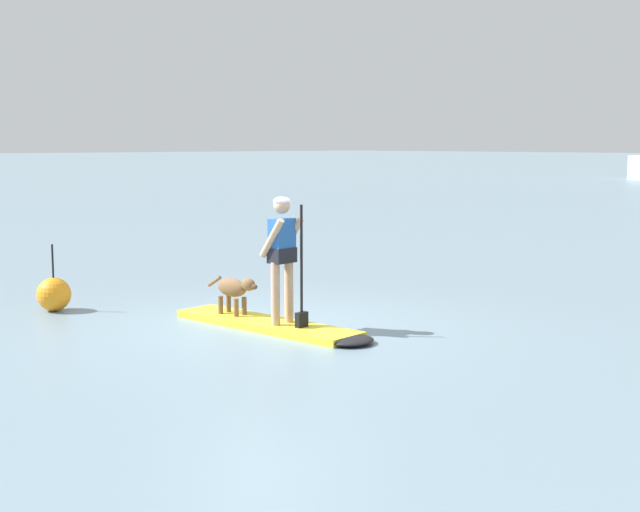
% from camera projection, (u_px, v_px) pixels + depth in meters
% --- Properties ---
extents(ground_plane, '(400.00, 400.00, 0.00)m').
position_uv_depth(ground_plane, '(266.00, 328.00, 12.01)').
color(ground_plane, slate).
extents(paddleboard, '(3.30, 0.97, 0.10)m').
position_uv_depth(paddleboard, '(278.00, 326.00, 11.86)').
color(paddleboard, yellow).
rests_on(paddleboard, ground_plane).
extents(person_paddler, '(0.63, 0.51, 1.70)m').
position_uv_depth(person_paddler, '(283.00, 251.00, 11.66)').
color(person_paddler, tan).
rests_on(person_paddler, paddleboard).
extents(dog, '(1.00, 0.27, 0.55)m').
position_uv_depth(dog, '(235.00, 289.00, 12.36)').
color(dog, brown).
rests_on(dog, paddleboard).
extents(marker_buoy, '(0.51, 0.51, 1.01)m').
position_uv_depth(marker_buoy, '(54.00, 294.00, 13.17)').
color(marker_buoy, orange).
rests_on(marker_buoy, ground_plane).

